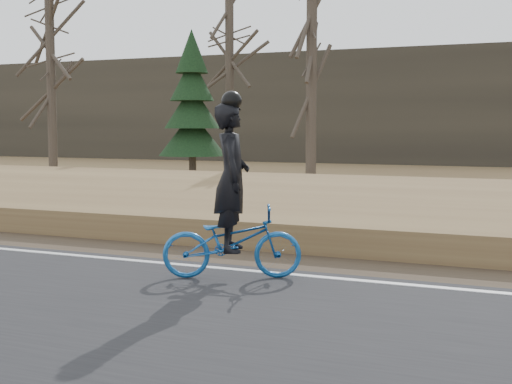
% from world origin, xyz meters
% --- Properties ---
extents(ground, '(120.00, 120.00, 0.00)m').
position_xyz_m(ground, '(0.00, 0.00, 0.00)').
color(ground, olive).
rests_on(ground, ground).
extents(edge_line, '(120.00, 0.12, 0.01)m').
position_xyz_m(edge_line, '(0.00, 0.20, 0.07)').
color(edge_line, silver).
rests_on(edge_line, road).
extents(shoulder, '(120.00, 1.60, 0.04)m').
position_xyz_m(shoulder, '(0.00, 1.20, 0.02)').
color(shoulder, '#473A2B').
rests_on(shoulder, ground).
extents(embankment, '(120.00, 5.00, 0.44)m').
position_xyz_m(embankment, '(0.00, 4.20, 0.22)').
color(embankment, olive).
rests_on(embankment, ground).
extents(ballast, '(120.00, 3.00, 0.45)m').
position_xyz_m(ballast, '(0.00, 8.00, 0.23)').
color(ballast, slate).
rests_on(ballast, ground).
extents(railroad, '(120.00, 2.40, 0.29)m').
position_xyz_m(railroad, '(0.00, 8.00, 0.53)').
color(railroad, black).
rests_on(railroad, ballast).
extents(treeline_backdrop, '(120.00, 4.00, 6.00)m').
position_xyz_m(treeline_backdrop, '(0.00, 30.00, 3.00)').
color(treeline_backdrop, '#383328').
rests_on(treeline_backdrop, ground).
extents(cyclist, '(1.87, 1.29, 2.38)m').
position_xyz_m(cyclist, '(2.36, -0.27, 0.84)').
color(cyclist, '#16549B').
rests_on(cyclist, road).
extents(bare_tree_far_left, '(0.36, 0.36, 7.02)m').
position_xyz_m(bare_tree_far_left, '(-12.17, 13.99, 3.51)').
color(bare_tree_far_left, '#494035').
rests_on(bare_tree_far_left, ground).
extents(bare_tree_left, '(0.36, 0.36, 8.67)m').
position_xyz_m(bare_tree_left, '(-6.86, 18.92, 4.34)').
color(bare_tree_left, '#494035').
rests_on(bare_tree_left, ground).
extents(bare_tree_near_left, '(0.36, 0.36, 6.99)m').
position_xyz_m(bare_tree_near_left, '(-1.78, 14.76, 3.49)').
color(bare_tree_near_left, '#494035').
rests_on(bare_tree_near_left, ground).
extents(conifer, '(2.60, 2.60, 5.67)m').
position_xyz_m(conifer, '(-6.96, 15.81, 2.69)').
color(conifer, '#494035').
rests_on(conifer, ground).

